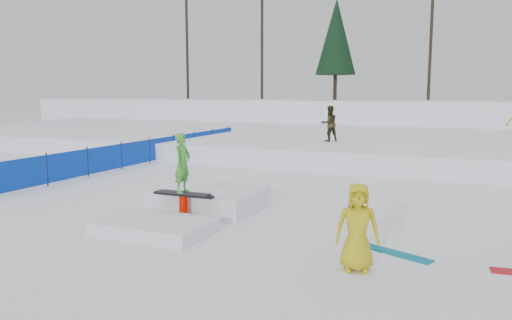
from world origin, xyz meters
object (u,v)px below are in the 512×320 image
at_px(walker_olive, 329,124).
at_px(spectator_yellow, 357,227).
at_px(jib_rail_feature, 196,203).
at_px(safety_fence, 149,150).

distance_m(walker_olive, spectator_yellow, 14.63).
bearing_deg(spectator_yellow, walker_olive, 90.43).
bearing_deg(jib_rail_feature, spectator_yellow, -26.78).
bearing_deg(safety_fence, spectator_yellow, -40.73).
xyz_separation_m(safety_fence, jib_rail_feature, (6.46, -7.18, -0.25)).
bearing_deg(safety_fence, jib_rail_feature, -48.01).
relative_size(safety_fence, walker_olive, 9.80).
xyz_separation_m(walker_olive, jib_rail_feature, (-0.28, -11.68, -1.31)).
distance_m(safety_fence, walker_olive, 8.17).
bearing_deg(jib_rail_feature, walker_olive, 88.64).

